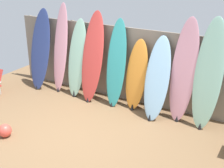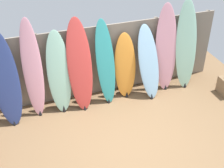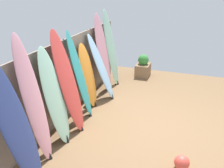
{
  "view_description": "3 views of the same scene",
  "coord_description": "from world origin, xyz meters",
  "px_view_note": "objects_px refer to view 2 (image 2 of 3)",
  "views": [
    {
      "loc": [
        3.36,
        -4.29,
        3.29
      ],
      "look_at": [
        0.44,
        0.77,
        0.9
      ],
      "focal_mm": 50.0,
      "sensor_mm": 36.0,
      "label": 1
    },
    {
      "loc": [
        -1.84,
        -4.33,
        4.66
      ],
      "look_at": [
        -0.12,
        0.73,
        1.05
      ],
      "focal_mm": 50.0,
      "sensor_mm": 36.0,
      "label": 2
    },
    {
      "loc": [
        -4.7,
        -0.74,
        2.96
      ],
      "look_at": [
        -0.3,
        0.78,
        1.05
      ],
      "focal_mm": 40.0,
      "sensor_mm": 36.0,
      "label": 3
    }
  ],
  "objects_px": {
    "surfboard_teal_4": "(106,63)",
    "surfboard_skyblue_6": "(149,62)",
    "surfboard_red_3": "(80,66)",
    "surfboard_pink_1": "(33,70)",
    "surfboard_seafoam_2": "(59,73)",
    "surfboard_orange_5": "(125,66)",
    "surfboard_seafoam_8": "(186,45)",
    "surfboard_pink_7": "(166,49)",
    "surfboard_navy_0": "(5,80)"
  },
  "relations": [
    {
      "from": "surfboard_teal_4",
      "to": "surfboard_skyblue_6",
      "type": "height_order",
      "value": "surfboard_teal_4"
    },
    {
      "from": "surfboard_red_3",
      "to": "surfboard_skyblue_6",
      "type": "xyz_separation_m",
      "value": [
        1.69,
        -0.05,
        -0.2
      ]
    },
    {
      "from": "surfboard_pink_1",
      "to": "surfboard_seafoam_2",
      "type": "distance_m",
      "value": 0.58
    },
    {
      "from": "surfboard_pink_1",
      "to": "surfboard_seafoam_2",
      "type": "height_order",
      "value": "surfboard_pink_1"
    },
    {
      "from": "surfboard_pink_1",
      "to": "surfboard_skyblue_6",
      "type": "xyz_separation_m",
      "value": [
        2.71,
        -0.14,
        -0.25
      ]
    },
    {
      "from": "surfboard_orange_5",
      "to": "surfboard_teal_4",
      "type": "bearing_deg",
      "value": -176.23
    },
    {
      "from": "surfboard_seafoam_8",
      "to": "surfboard_red_3",
      "type": "bearing_deg",
      "value": -179.43
    },
    {
      "from": "surfboard_pink_7",
      "to": "surfboard_seafoam_8",
      "type": "bearing_deg",
      "value": -6.73
    },
    {
      "from": "surfboard_orange_5",
      "to": "surfboard_red_3",
      "type": "bearing_deg",
      "value": -176.05
    },
    {
      "from": "surfboard_orange_5",
      "to": "surfboard_seafoam_2",
      "type": "bearing_deg",
      "value": -178.22
    },
    {
      "from": "surfboard_seafoam_2",
      "to": "surfboard_skyblue_6",
      "type": "relative_size",
      "value": 1.09
    },
    {
      "from": "surfboard_seafoam_2",
      "to": "surfboard_orange_5",
      "type": "height_order",
      "value": "surfboard_seafoam_2"
    },
    {
      "from": "surfboard_skyblue_6",
      "to": "surfboard_seafoam_2",
      "type": "bearing_deg",
      "value": 177.81
    },
    {
      "from": "surfboard_seafoam_8",
      "to": "surfboard_pink_1",
      "type": "bearing_deg",
      "value": 179.09
    },
    {
      "from": "surfboard_red_3",
      "to": "surfboard_teal_4",
      "type": "relative_size",
      "value": 1.06
    },
    {
      "from": "surfboard_red_3",
      "to": "surfboard_orange_5",
      "type": "xyz_separation_m",
      "value": [
        1.13,
        0.08,
        -0.27
      ]
    },
    {
      "from": "surfboard_pink_1",
      "to": "surfboard_orange_5",
      "type": "distance_m",
      "value": 2.18
    },
    {
      "from": "surfboard_pink_1",
      "to": "surfboard_red_3",
      "type": "height_order",
      "value": "surfboard_pink_1"
    },
    {
      "from": "surfboard_red_3",
      "to": "surfboard_teal_4",
      "type": "height_order",
      "value": "surfboard_red_3"
    },
    {
      "from": "surfboard_teal_4",
      "to": "surfboard_orange_5",
      "type": "relative_size",
      "value": 1.25
    },
    {
      "from": "surfboard_teal_4",
      "to": "surfboard_seafoam_2",
      "type": "bearing_deg",
      "value": -179.14
    },
    {
      "from": "surfboard_teal_4",
      "to": "surfboard_pink_7",
      "type": "height_order",
      "value": "surfboard_pink_7"
    },
    {
      "from": "surfboard_orange_5",
      "to": "surfboard_skyblue_6",
      "type": "height_order",
      "value": "surfboard_skyblue_6"
    },
    {
      "from": "surfboard_pink_1",
      "to": "surfboard_seafoam_8",
      "type": "height_order",
      "value": "surfboard_seafoam_8"
    },
    {
      "from": "surfboard_pink_7",
      "to": "surfboard_seafoam_8",
      "type": "height_order",
      "value": "surfboard_seafoam_8"
    },
    {
      "from": "surfboard_seafoam_8",
      "to": "surfboard_seafoam_2",
      "type": "bearing_deg",
      "value": 179.99
    },
    {
      "from": "surfboard_navy_0",
      "to": "surfboard_seafoam_2",
      "type": "height_order",
      "value": "surfboard_navy_0"
    },
    {
      "from": "surfboard_orange_5",
      "to": "surfboard_pink_1",
      "type": "bearing_deg",
      "value": 179.77
    },
    {
      "from": "surfboard_navy_0",
      "to": "surfboard_teal_4",
      "type": "height_order",
      "value": "surfboard_navy_0"
    },
    {
      "from": "surfboard_red_3",
      "to": "surfboard_pink_7",
      "type": "bearing_deg",
      "value": 2.31
    },
    {
      "from": "surfboard_skyblue_6",
      "to": "surfboard_teal_4",
      "type": "bearing_deg",
      "value": 174.64
    },
    {
      "from": "surfboard_pink_1",
      "to": "surfboard_teal_4",
      "type": "xyz_separation_m",
      "value": [
        1.65,
        -0.04,
        -0.12
      ]
    },
    {
      "from": "surfboard_seafoam_2",
      "to": "surfboard_red_3",
      "type": "bearing_deg",
      "value": -3.34
    },
    {
      "from": "surfboard_navy_0",
      "to": "surfboard_skyblue_6",
      "type": "xyz_separation_m",
      "value": [
        3.31,
        -0.04,
        -0.16
      ]
    },
    {
      "from": "surfboard_navy_0",
      "to": "surfboard_pink_7",
      "type": "bearing_deg",
      "value": 1.57
    },
    {
      "from": "surfboard_teal_4",
      "to": "surfboard_skyblue_6",
      "type": "xyz_separation_m",
      "value": [
        1.06,
        -0.1,
        -0.13
      ]
    },
    {
      "from": "surfboard_seafoam_2",
      "to": "surfboard_teal_4",
      "type": "height_order",
      "value": "surfboard_teal_4"
    },
    {
      "from": "surfboard_skyblue_6",
      "to": "surfboard_seafoam_8",
      "type": "bearing_deg",
      "value": 4.53
    },
    {
      "from": "surfboard_red_3",
      "to": "surfboard_skyblue_6",
      "type": "bearing_deg",
      "value": -1.87
    },
    {
      "from": "surfboard_navy_0",
      "to": "surfboard_pink_1",
      "type": "distance_m",
      "value": 0.61
    },
    {
      "from": "surfboard_seafoam_2",
      "to": "surfboard_navy_0",
      "type": "bearing_deg",
      "value": -177.79
    },
    {
      "from": "surfboard_navy_0",
      "to": "surfboard_red_3",
      "type": "xyz_separation_m",
      "value": [
        1.63,
        0.02,
        0.04
      ]
    },
    {
      "from": "surfboard_pink_1",
      "to": "surfboard_seafoam_2",
      "type": "bearing_deg",
      "value": -6.11
    },
    {
      "from": "surfboard_seafoam_2",
      "to": "surfboard_orange_5",
      "type": "xyz_separation_m",
      "value": [
        1.61,
        0.05,
        -0.14
      ]
    },
    {
      "from": "surfboard_orange_5",
      "to": "surfboard_pink_7",
      "type": "bearing_deg",
      "value": 0.58
    },
    {
      "from": "surfboard_teal_4",
      "to": "surfboard_orange_5",
      "type": "height_order",
      "value": "surfboard_teal_4"
    },
    {
      "from": "surfboard_navy_0",
      "to": "surfboard_teal_4",
      "type": "relative_size",
      "value": 1.03
    },
    {
      "from": "surfboard_seafoam_2",
      "to": "surfboard_teal_4",
      "type": "relative_size",
      "value": 0.95
    },
    {
      "from": "surfboard_red_3",
      "to": "surfboard_seafoam_8",
      "type": "distance_m",
      "value": 2.73
    },
    {
      "from": "surfboard_teal_4",
      "to": "surfboard_seafoam_8",
      "type": "xyz_separation_m",
      "value": [
        2.1,
        -0.02,
        0.12
      ]
    }
  ]
}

